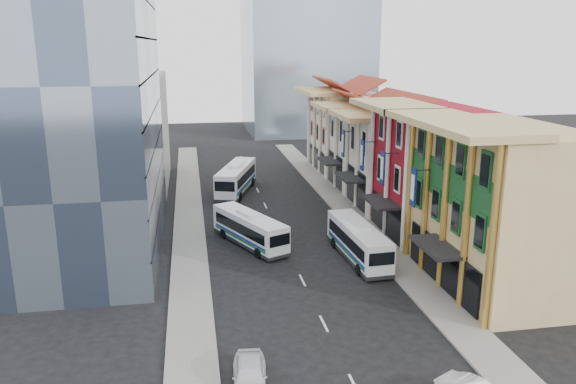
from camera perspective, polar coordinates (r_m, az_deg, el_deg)
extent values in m
plane|color=black|center=(36.61, 4.03, -13.90)|extent=(200.00, 200.00, 0.00)
cube|color=slate|center=(58.30, 6.94, -2.78)|extent=(3.00, 90.00, 0.15)
cube|color=slate|center=(55.91, -10.01, -3.68)|extent=(3.00, 90.00, 0.15)
cube|color=tan|center=(43.85, 20.58, -1.46)|extent=(8.00, 14.00, 12.00)
cube|color=maroon|center=(54.16, 14.25, 2.00)|extent=(8.00, 10.00, 12.00)
cube|color=silver|center=(62.95, 10.70, 3.01)|extent=(8.00, 9.00, 10.00)
cube|color=silver|center=(71.28, 8.17, 4.47)|extent=(8.00, 9.00, 10.00)
cube|color=silver|center=(81.10, 5.89, 6.14)|extent=(8.00, 12.00, 11.00)
cube|color=#425069|center=(50.98, -20.53, 10.99)|extent=(12.00, 26.00, 30.00)
cube|color=gray|center=(74.30, -16.16, 6.02)|extent=(10.00, 18.00, 14.00)
imported|color=silver|center=(30.93, -3.91, -18.12)|extent=(2.22, 4.62, 1.52)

